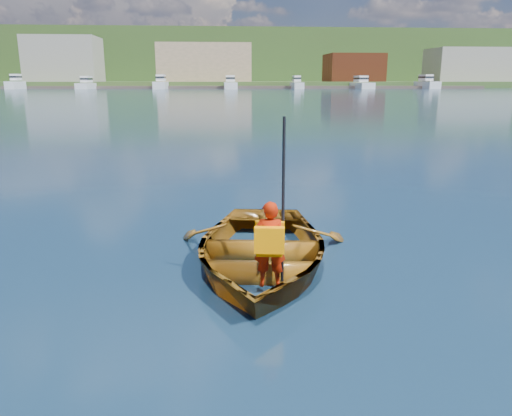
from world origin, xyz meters
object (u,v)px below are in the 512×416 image
object	(u,v)px
dock	(217,87)
rowboat	(260,250)
child_paddler	(270,243)
marina_yachts	(220,84)

from	to	relation	value
dock	rowboat	bearing A→B (deg)	-89.82
child_paddler	dock	distance (m)	149.20
dock	marina_yachts	world-z (taller)	marina_yachts
marina_yachts	dock	bearing A→B (deg)	101.49
child_paddler	dock	bearing A→B (deg)	90.19
child_paddler	marina_yachts	world-z (taller)	marina_yachts
rowboat	child_paddler	bearing A→B (deg)	-87.49
child_paddler	rowboat	bearing A→B (deg)	92.51
child_paddler	dock	xyz separation A→B (m)	(-0.50, 149.20, -0.23)
rowboat	child_paddler	xyz separation A→B (m)	(0.04, -0.91, 0.40)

